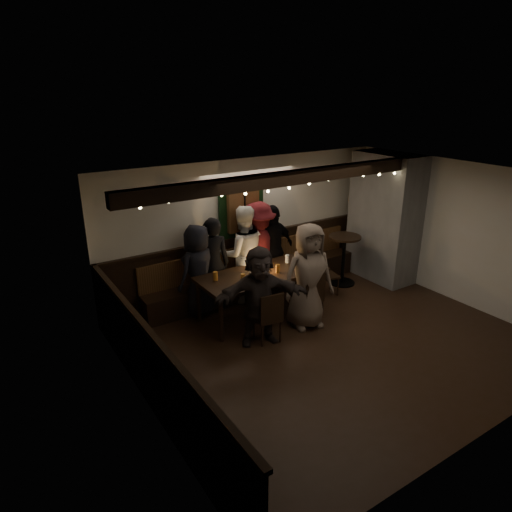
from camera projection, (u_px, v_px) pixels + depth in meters
room at (328, 243)px, 8.54m from camera, size 6.02×5.01×2.62m
dining_table at (262, 276)px, 7.88m from camera, size 2.25×0.97×0.98m
chair_near_left at (269, 315)px, 7.10m from camera, size 0.44×0.44×0.86m
chair_near_right at (311, 296)px, 7.65m from camera, size 0.45×0.45×0.92m
chair_end at (324, 272)px, 8.77m from camera, size 0.44×0.44×0.82m
high_top at (344, 254)px, 9.21m from camera, size 0.64×0.64×1.02m
person_a at (198, 270)px, 7.94m from camera, size 0.93×0.77×1.63m
person_b at (213, 264)px, 8.12m from camera, size 0.72×0.59×1.71m
person_c at (243, 254)px, 8.40m from camera, size 1.07×0.94×1.84m
person_d at (258, 250)px, 8.59m from camera, size 1.36×1.07×1.85m
person_e at (273, 249)px, 8.79m from camera, size 1.09×0.61×1.75m
person_f at (259, 296)px, 7.01m from camera, size 1.55×0.87×1.60m
person_g at (308, 276)px, 7.48m from camera, size 0.97×0.74×1.80m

